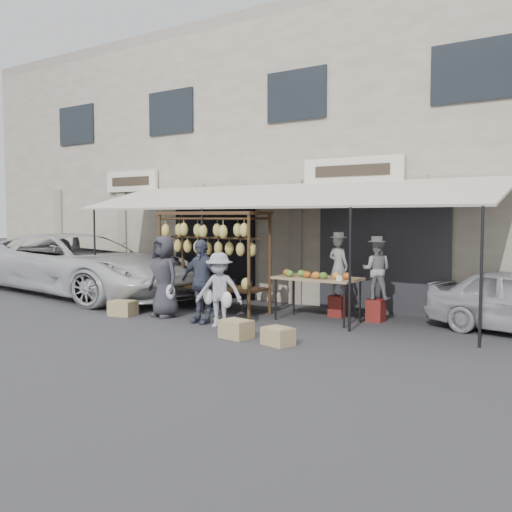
{
  "coord_description": "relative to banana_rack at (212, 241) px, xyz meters",
  "views": [
    {
      "loc": [
        6.9,
        -8.45,
        2.13
      ],
      "look_at": [
        0.25,
        1.4,
        1.3
      ],
      "focal_mm": 40.0,
      "sensor_mm": 36.0,
      "label": 1
    }
  ],
  "objects": [
    {
      "name": "ground_plane",
      "position": [
        1.0,
        -1.48,
        -1.57
      ],
      "size": [
        90.0,
        90.0,
        0.0
      ],
      "primitive_type": "plane",
      "color": "#2D2D30"
    },
    {
      "name": "shophouse",
      "position": [
        1.0,
        5.01,
        2.08
      ],
      "size": [
        24.0,
        6.15,
        7.3
      ],
      "color": "#B9B09E",
      "rests_on": "ground_plane"
    },
    {
      "name": "awning",
      "position": [
        1.01,
        0.8,
        1.0
      ],
      "size": [
        10.0,
        2.35,
        2.92
      ],
      "color": "#B8B7AA",
      "rests_on": "ground_plane"
    },
    {
      "name": "banana_rack",
      "position": [
        0.0,
        0.0,
        0.0
      ],
      "size": [
        2.6,
        0.9,
        2.24
      ],
      "color": "#442A1A",
      "rests_on": "ground_plane"
    },
    {
      "name": "produce_table",
      "position": [
        2.51,
        0.24,
        -0.69
      ],
      "size": [
        1.7,
        0.9,
        1.04
      ],
      "color": "tan",
      "rests_on": "ground_plane"
    },
    {
      "name": "vendor_left",
      "position": [
        2.64,
        0.96,
        -0.48
      ],
      "size": [
        0.51,
        0.38,
        1.27
      ],
      "primitive_type": "imported",
      "rotation": [
        0.0,
        0.0,
        2.96
      ],
      "color": "gray",
      "rests_on": "stool_left"
    },
    {
      "name": "vendor_right",
      "position": [
        3.52,
        0.91,
        -0.52
      ],
      "size": [
        0.67,
        0.57,
        1.2
      ],
      "primitive_type": "imported",
      "rotation": [
        0.0,
        0.0,
        3.37
      ],
      "color": "gray",
      "rests_on": "stool_right"
    },
    {
      "name": "customer_left",
      "position": [
        -0.4,
        -1.1,
        -0.71
      ],
      "size": [
        0.94,
        0.71,
        1.72
      ],
      "primitive_type": "imported",
      "rotation": [
        0.0,
        0.0,
        -0.21
      ],
      "color": "#2F2E37",
      "rests_on": "ground_plane"
    },
    {
      "name": "customer_mid",
      "position": [
        0.67,
        -1.18,
        -0.74
      ],
      "size": [
        0.98,
        0.41,
        1.67
      ],
      "primitive_type": "imported",
      "rotation": [
        0.0,
        0.0,
        0.01
      ],
      "color": "#40465A",
      "rests_on": "ground_plane"
    },
    {
      "name": "customer_right",
      "position": [
        1.23,
        -1.32,
        -0.85
      ],
      "size": [
        1.05,
        0.82,
        1.44
      ],
      "primitive_type": "imported",
      "rotation": [
        0.0,
        0.0,
        0.35
      ],
      "color": "#9595A0",
      "rests_on": "ground_plane"
    },
    {
      "name": "stool_left",
      "position": [
        2.64,
        0.96,
        -1.34
      ],
      "size": [
        0.39,
        0.39,
        0.45
      ],
      "primitive_type": "cube",
      "rotation": [
        0.0,
        0.0,
        0.25
      ],
      "color": "maroon",
      "rests_on": "ground_plane"
    },
    {
      "name": "stool_right",
      "position": [
        3.52,
        0.91,
        -1.34
      ],
      "size": [
        0.35,
        0.35,
        0.45
      ],
      "primitive_type": "cube",
      "rotation": [
        0.0,
        0.0,
        0.09
      ],
      "color": "maroon",
      "rests_on": "ground_plane"
    },
    {
      "name": "crate_near_a",
      "position": [
        2.09,
        -1.95,
        -1.41
      ],
      "size": [
        0.57,
        0.47,
        0.31
      ],
      "primitive_type": "cube",
      "rotation": [
        0.0,
        0.0,
        -0.14
      ],
      "color": "tan",
      "rests_on": "ground_plane"
    },
    {
      "name": "crate_near_b",
      "position": [
        2.99,
        -2.01,
        -1.43
      ],
      "size": [
        0.56,
        0.48,
        0.29
      ],
      "primitive_type": "cube",
      "rotation": [
        0.0,
        0.0,
        -0.26
      ],
      "color": "tan",
      "rests_on": "ground_plane"
    },
    {
      "name": "crate_far",
      "position": [
        -1.25,
        -1.5,
        -1.41
      ],
      "size": [
        0.6,
        0.5,
        0.32
      ],
      "primitive_type": "cube",
      "rotation": [
        0.0,
        0.0,
        0.2
      ],
      "color": "tan",
      "rests_on": "ground_plane"
    },
    {
      "name": "van",
      "position": [
        -4.94,
        0.27,
        -0.33
      ],
      "size": [
        6.25,
        3.49,
        2.48
      ],
      "primitive_type": "imported",
      "rotation": [
        0.0,
        0.0,
        1.44
      ],
      "color": "silver",
      "rests_on": "ground_plane"
    }
  ]
}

